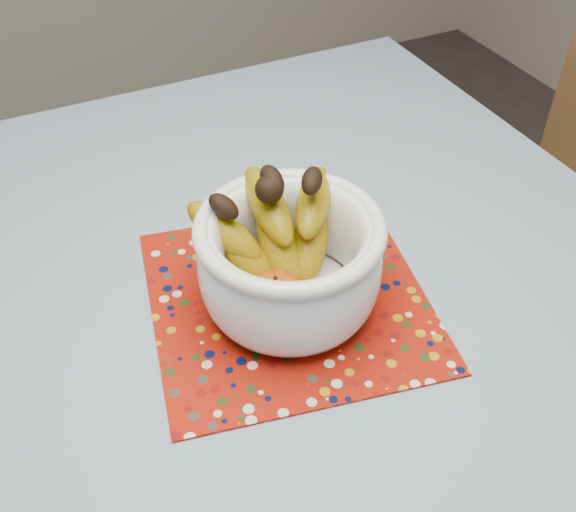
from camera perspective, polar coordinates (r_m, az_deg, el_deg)
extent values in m
cube|color=brown|center=(0.97, -4.31, -5.47)|extent=(1.20, 1.20, 0.04)
cylinder|color=brown|center=(1.75, 5.80, 3.41)|extent=(0.06, 0.06, 0.71)
cylinder|color=brown|center=(1.70, 13.49, -5.25)|extent=(0.04, 0.04, 0.45)
cylinder|color=brown|center=(1.94, 19.38, 0.50)|extent=(0.04, 0.04, 0.45)
cube|color=slate|center=(0.95, -4.39, -4.46)|extent=(1.32, 1.32, 0.01)
cube|color=maroon|center=(0.95, 0.02, -3.65)|extent=(0.44, 0.44, 0.00)
cylinder|color=white|center=(0.94, 0.13, -3.83)|extent=(0.12, 0.12, 0.01)
cylinder|color=white|center=(0.93, 0.13, -3.29)|extent=(0.18, 0.18, 0.01)
torus|color=white|center=(0.85, 0.15, 2.40)|extent=(0.25, 0.25, 0.02)
ellipsoid|color=maroon|center=(0.87, -1.05, -3.55)|extent=(0.08, 0.08, 0.07)
sphere|color=black|center=(0.86, -1.60, 5.67)|extent=(0.04, 0.04, 0.04)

